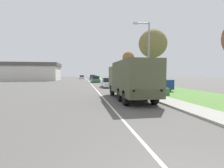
{
  "coord_description": "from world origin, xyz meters",
  "views": [
    {
      "loc": [
        -1.81,
        -2.23,
        2.1
      ],
      "look_at": [
        0.81,
        13.0,
        1.18
      ],
      "focal_mm": 28.0,
      "sensor_mm": 36.0,
      "label": 1
    }
  ],
  "objects_px": {
    "car_farthest_ahead": "(82,77)",
    "pickup_truck": "(155,83)",
    "car_nearest_ahead": "(108,83)",
    "car_second_ahead": "(96,79)",
    "military_truck": "(130,79)",
    "car_third_ahead": "(94,78)",
    "car_fourth_ahead": "(92,77)",
    "lamp_post": "(147,51)"
  },
  "relations": [
    {
      "from": "military_truck",
      "to": "car_nearest_ahead",
      "type": "distance_m",
      "value": 13.08
    },
    {
      "from": "car_second_ahead",
      "to": "car_fourth_ahead",
      "type": "relative_size",
      "value": 1.13
    },
    {
      "from": "car_third_ahead",
      "to": "lamp_post",
      "type": "height_order",
      "value": "lamp_post"
    },
    {
      "from": "car_second_ahead",
      "to": "pickup_truck",
      "type": "bearing_deg",
      "value": -73.34
    },
    {
      "from": "car_farthest_ahead",
      "to": "pickup_truck",
      "type": "bearing_deg",
      "value": -79.61
    },
    {
      "from": "lamp_post",
      "to": "car_third_ahead",
      "type": "bearing_deg",
      "value": 93.5
    },
    {
      "from": "military_truck",
      "to": "car_third_ahead",
      "type": "relative_size",
      "value": 1.62
    },
    {
      "from": "car_third_ahead",
      "to": "pickup_truck",
      "type": "bearing_deg",
      "value": -80.83
    },
    {
      "from": "car_second_ahead",
      "to": "military_truck",
      "type": "bearing_deg",
      "value": -88.84
    },
    {
      "from": "car_nearest_ahead",
      "to": "military_truck",
      "type": "bearing_deg",
      "value": -90.56
    },
    {
      "from": "car_second_ahead",
      "to": "lamp_post",
      "type": "bearing_deg",
      "value": -83.2
    },
    {
      "from": "car_farthest_ahead",
      "to": "pickup_truck",
      "type": "relative_size",
      "value": 0.71
    },
    {
      "from": "car_third_ahead",
      "to": "car_farthest_ahead",
      "type": "bearing_deg",
      "value": 102.75
    },
    {
      "from": "car_third_ahead",
      "to": "car_farthest_ahead",
      "type": "distance_m",
      "value": 18.06
    },
    {
      "from": "military_truck",
      "to": "pickup_truck",
      "type": "bearing_deg",
      "value": 54.75
    },
    {
      "from": "car_farthest_ahead",
      "to": "military_truck",
      "type": "bearing_deg",
      "value": -86.29
    },
    {
      "from": "car_nearest_ahead",
      "to": "lamp_post",
      "type": "xyz_separation_m",
      "value": [
        2.38,
        -10.03,
        3.65
      ]
    },
    {
      "from": "car_farthest_ahead",
      "to": "pickup_truck",
      "type": "xyz_separation_m",
      "value": [
        9.57,
        -52.2,
        0.25
      ]
    },
    {
      "from": "pickup_truck",
      "to": "lamp_post",
      "type": "height_order",
      "value": "lamp_post"
    },
    {
      "from": "car_nearest_ahead",
      "to": "car_second_ahead",
      "type": "xyz_separation_m",
      "value": [
        -0.71,
        15.87,
        0.03
      ]
    },
    {
      "from": "military_truck",
      "to": "pickup_truck",
      "type": "relative_size",
      "value": 1.38
    },
    {
      "from": "car_fourth_ahead",
      "to": "military_truck",
      "type": "bearing_deg",
      "value": -90.05
    },
    {
      "from": "car_second_ahead",
      "to": "car_third_ahead",
      "type": "distance_m",
      "value": 13.71
    },
    {
      "from": "car_third_ahead",
      "to": "military_truck",
      "type": "bearing_deg",
      "value": -90.11
    },
    {
      "from": "car_nearest_ahead",
      "to": "pickup_truck",
      "type": "relative_size",
      "value": 0.81
    },
    {
      "from": "car_nearest_ahead",
      "to": "car_second_ahead",
      "type": "bearing_deg",
      "value": 92.57
    },
    {
      "from": "car_nearest_ahead",
      "to": "car_second_ahead",
      "type": "distance_m",
      "value": 15.88
    },
    {
      "from": "military_truck",
      "to": "car_nearest_ahead",
      "type": "xyz_separation_m",
      "value": [
        0.13,
        13.04,
        -1.04
      ]
    },
    {
      "from": "military_truck",
      "to": "pickup_truck",
      "type": "xyz_separation_m",
      "value": [
        5.67,
        8.02,
        -0.8
      ]
    },
    {
      "from": "car_third_ahead",
      "to": "car_fourth_ahead",
      "type": "distance_m",
      "value": 9.63
    },
    {
      "from": "car_second_ahead",
      "to": "car_fourth_ahead",
      "type": "xyz_separation_m",
      "value": [
        0.63,
        23.33,
        0.06
      ]
    },
    {
      "from": "military_truck",
      "to": "car_nearest_ahead",
      "type": "bearing_deg",
      "value": 89.44
    },
    {
      "from": "car_fourth_ahead",
      "to": "car_third_ahead",
      "type": "bearing_deg",
      "value": -89.74
    },
    {
      "from": "car_third_ahead",
      "to": "pickup_truck",
      "type": "xyz_separation_m",
      "value": [
        5.58,
        -34.58,
        0.2
      ]
    },
    {
      "from": "car_second_ahead",
      "to": "pickup_truck",
      "type": "distance_m",
      "value": 21.81
    },
    {
      "from": "car_second_ahead",
      "to": "lamp_post",
      "type": "relative_size",
      "value": 0.65
    },
    {
      "from": "car_third_ahead",
      "to": "car_fourth_ahead",
      "type": "xyz_separation_m",
      "value": [
        -0.04,
        9.63,
        0.05
      ]
    },
    {
      "from": "car_fourth_ahead",
      "to": "car_farthest_ahead",
      "type": "distance_m",
      "value": 8.91
    },
    {
      "from": "car_second_ahead",
      "to": "pickup_truck",
      "type": "xyz_separation_m",
      "value": [
        6.25,
        -20.89,
        0.21
      ]
    },
    {
      "from": "car_nearest_ahead",
      "to": "car_farthest_ahead",
      "type": "height_order",
      "value": "car_nearest_ahead"
    },
    {
      "from": "car_nearest_ahead",
      "to": "pickup_truck",
      "type": "xyz_separation_m",
      "value": [
        5.54,
        -5.02,
        0.24
      ]
    },
    {
      "from": "car_second_ahead",
      "to": "car_third_ahead",
      "type": "bearing_deg",
      "value": 87.2
    }
  ]
}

